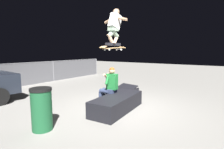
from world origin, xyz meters
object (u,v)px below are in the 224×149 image
object	(u,v)px
person_sitting_on_ledge	(109,85)
kicker_ramp	(122,91)
skater_airborne	(114,25)
trash_bin	(42,109)
skateboard	(113,48)
ledge_box_main	(117,103)

from	to	relation	value
person_sitting_on_ledge	kicker_ramp	world-z (taller)	person_sitting_on_ledge
skater_airborne	trash_bin	xyz separation A→B (m)	(-2.32, 0.42, -2.10)
person_sitting_on_ledge	skater_airborne	size ratio (longest dim) A/B	1.16
person_sitting_on_ledge	kicker_ramp	bearing A→B (deg)	20.24
kicker_ramp	trash_bin	xyz separation A→B (m)	(-4.25, -0.49, 0.44)
skateboard	trash_bin	xyz separation A→B (m)	(-2.27, 0.42, -1.41)
skateboard	skater_airborne	world-z (taller)	skater_airborne
skateboard	skater_airborne	xyz separation A→B (m)	(0.06, -0.01, 0.69)
skateboard	trash_bin	world-z (taller)	skateboard
ledge_box_main	kicker_ramp	world-z (taller)	ledge_box_main
skateboard	kicker_ramp	bearing A→B (deg)	24.62
skateboard	trash_bin	size ratio (longest dim) A/B	1.05
skater_airborne	kicker_ramp	size ratio (longest dim) A/B	0.81
ledge_box_main	trash_bin	size ratio (longest dim) A/B	2.10
ledge_box_main	kicker_ramp	size ratio (longest dim) A/B	1.49
ledge_box_main	person_sitting_on_ledge	distance (m)	0.71
skateboard	skater_airborne	size ratio (longest dim) A/B	0.92
ledge_box_main	kicker_ramp	distance (m)	2.46
ledge_box_main	person_sitting_on_ledge	xyz separation A→B (m)	(0.23, 0.47, 0.48)
ledge_box_main	skater_airborne	world-z (taller)	skater_airborne
ledge_box_main	trash_bin	xyz separation A→B (m)	(-2.10, 0.69, 0.26)
trash_bin	kicker_ramp	bearing A→B (deg)	6.61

